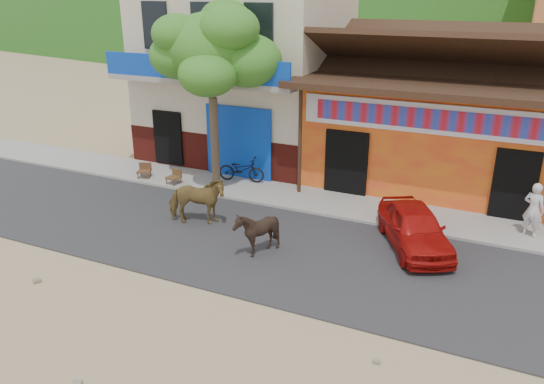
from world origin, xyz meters
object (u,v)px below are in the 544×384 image
at_px(cow_dark, 257,232).
at_px(cafe_chair_right, 143,165).
at_px(cow_tan, 197,201).
at_px(pedestrian, 534,210).
at_px(red_car, 415,227).
at_px(cafe_chair_left, 173,171).
at_px(scooter, 241,170).
at_px(tree, 213,98).

relative_size(cow_dark, cafe_chair_right, 1.32).
relative_size(cow_tan, cow_dark, 1.38).
xyz_separation_m(cow_tan, pedestrian, (8.73, 2.98, 0.12)).
xyz_separation_m(red_car, cafe_chair_left, (-8.36, 1.19, -0.03)).
xyz_separation_m(cow_dark, scooter, (-2.80, 4.48, -0.11)).
distance_m(tree, cow_dark, 5.64).
relative_size(cow_dark, pedestrian, 0.81).
distance_m(pedestrian, cafe_chair_left, 11.17).
xyz_separation_m(cow_dark, cafe_chair_left, (-4.80, 3.27, -0.08)).
height_order(cow_dark, scooter, cow_dark).
height_order(cow_dark, red_car, cow_dark).
bearing_deg(cow_dark, pedestrian, 101.88).
bearing_deg(scooter, tree, 129.58).
distance_m(tree, scooter, 2.73).
distance_m(scooter, pedestrian, 9.16).
distance_m(cow_dark, cafe_chair_right, 6.99).
distance_m(cow_dark, scooter, 5.28).
bearing_deg(pedestrian, cow_dark, 56.29).
xyz_separation_m(tree, scooter, (0.60, 0.71, -2.57)).
height_order(cow_dark, pedestrian, pedestrian).
relative_size(red_car, pedestrian, 2.18).
bearing_deg(tree, scooter, 49.71).
bearing_deg(scooter, cow_tan, 176.63).
distance_m(cow_dark, red_car, 4.12).
relative_size(cow_dark, cafe_chair_left, 1.35).
relative_size(cow_tan, red_car, 0.51).
relative_size(cow_tan, scooter, 1.04).
relative_size(red_car, cafe_chair_left, 3.64).
relative_size(tree, scooter, 3.68).
height_order(cow_tan, red_car, cow_tan).
bearing_deg(tree, cafe_chair_left, -160.35).
bearing_deg(tree, cow_dark, -47.94).
xyz_separation_m(cow_dark, red_car, (3.56, 2.07, -0.05)).
height_order(tree, red_car, tree).
height_order(red_car, pedestrian, pedestrian).
bearing_deg(red_car, scooter, 131.15).
bearing_deg(pedestrian, cafe_chair_right, 27.05).
height_order(scooter, cafe_chair_left, cafe_chair_left).
bearing_deg(scooter, cafe_chair_right, 98.23).
bearing_deg(tree, cow_tan, -70.13).
xyz_separation_m(cow_tan, cafe_chair_left, (-2.42, 2.31, -0.18)).
distance_m(tree, cafe_chair_right, 3.74).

